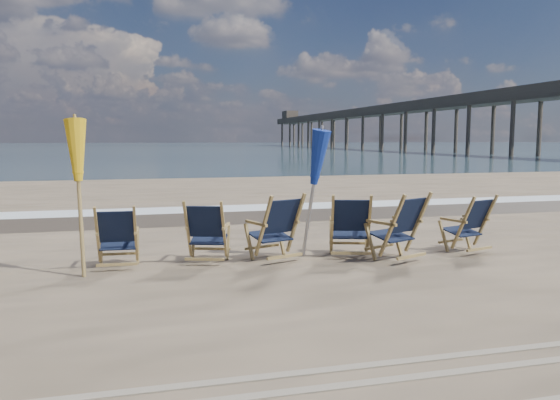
% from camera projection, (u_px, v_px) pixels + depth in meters
% --- Properties ---
extents(ocean, '(400.00, 400.00, 0.00)m').
position_uv_depth(ocean, '(148.00, 146.00, 129.87)').
color(ocean, '#364E5A').
rests_on(ocean, ground).
extents(surf_foam, '(200.00, 1.40, 0.01)m').
position_uv_depth(surf_foam, '(223.00, 208.00, 14.73)').
color(surf_foam, silver).
rests_on(surf_foam, ground).
extents(wet_sand_strip, '(200.00, 2.60, 0.00)m').
position_uv_depth(wet_sand_strip, '(233.00, 216.00, 13.29)').
color(wet_sand_strip, '#42362A').
rests_on(wet_sand_strip, ground).
extents(tire_tracks, '(80.00, 1.30, 0.01)m').
position_uv_depth(tire_tracks, '(448.00, 392.00, 4.05)').
color(tire_tracks, gray).
rests_on(tire_tracks, ground).
extents(beach_chair_0, '(0.64, 0.71, 0.94)m').
position_uv_depth(beach_chair_0, '(136.00, 237.00, 7.89)').
color(beach_chair_0, black).
rests_on(beach_chair_0, ground).
extents(beach_chair_1, '(0.82, 0.87, 0.98)m').
position_uv_depth(beach_chair_1, '(224.00, 232.00, 8.15)').
color(beach_chair_1, black).
rests_on(beach_chair_1, ground).
extents(beach_chair_2, '(0.90, 0.95, 1.06)m').
position_uv_depth(beach_chair_2, '(296.00, 226.00, 8.48)').
color(beach_chair_2, black).
rests_on(beach_chair_2, ground).
extents(beach_chair_3, '(0.85, 0.91, 1.03)m').
position_uv_depth(beach_chair_3, '(369.00, 226.00, 8.56)').
color(beach_chair_3, black).
rests_on(beach_chair_3, ground).
extents(beach_chair_4, '(0.94, 0.99, 1.08)m').
position_uv_depth(beach_chair_4, '(418.00, 225.00, 8.49)').
color(beach_chair_4, black).
rests_on(beach_chair_4, ground).
extents(beach_chair_5, '(0.81, 0.86, 0.98)m').
position_uv_depth(beach_chair_5, '(485.00, 223.00, 9.05)').
color(beach_chair_5, black).
rests_on(beach_chair_5, ground).
extents(umbrella_yellow, '(0.30, 0.30, 2.14)m').
position_uv_depth(umbrella_yellow, '(78.00, 158.00, 7.40)').
color(umbrella_yellow, '#A48649').
rests_on(umbrella_yellow, ground).
extents(umbrella_blue, '(0.30, 0.30, 2.02)m').
position_uv_depth(umbrella_blue, '(312.00, 163.00, 8.54)').
color(umbrella_blue, '#A5A5AD').
rests_on(umbrella_blue, ground).
extents(fishing_pier, '(4.40, 140.00, 9.30)m').
position_uv_depth(fishing_pier, '(398.00, 121.00, 86.88)').
color(fishing_pier, '#4E4238').
rests_on(fishing_pier, ground).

